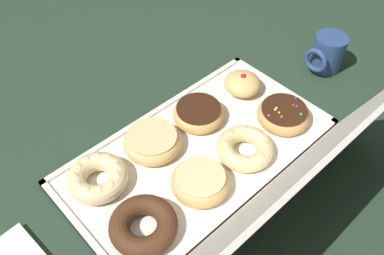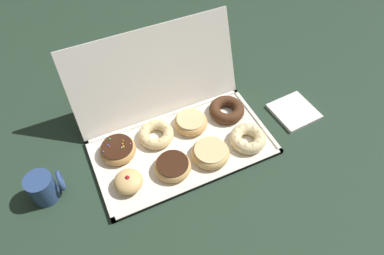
{
  "view_description": "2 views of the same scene",
  "coord_description": "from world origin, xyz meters",
  "px_view_note": "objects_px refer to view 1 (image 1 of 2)",
  "views": [
    {
      "loc": [
        0.37,
        0.38,
        0.66
      ],
      "look_at": [
        -0.02,
        -0.04,
        0.03
      ],
      "focal_mm": 38.27,
      "sensor_mm": 36.0,
      "label": 1
    },
    {
      "loc": [
        -0.25,
        -0.6,
        0.91
      ],
      "look_at": [
        0.05,
        0.03,
        0.05
      ],
      "focal_mm": 32.66,
      "sensor_mm": 36.0,
      "label": 2
    }
  ],
  "objects_px": {
    "sprinkle_donut_4": "(283,114)",
    "cruller_donut_5": "(245,148)",
    "glazed_ring_donut_2": "(153,141)",
    "coffee_mug": "(327,53)",
    "cruller_donut_3": "(97,177)",
    "chocolate_frosted_donut_1": "(198,113)",
    "donut_box": "(198,152)",
    "glazed_ring_donut_6": "(200,181)",
    "jelly_filled_donut_0": "(242,83)",
    "chocolate_cake_ring_donut_7": "(143,225)"
  },
  "relations": [
    {
      "from": "glazed_ring_donut_2",
      "to": "glazed_ring_donut_6",
      "type": "distance_m",
      "value": 0.14
    },
    {
      "from": "cruller_donut_5",
      "to": "glazed_ring_donut_2",
      "type": "bearing_deg",
      "value": -47.99
    },
    {
      "from": "cruller_donut_3",
      "to": "chocolate_cake_ring_donut_7",
      "type": "xyz_separation_m",
      "value": [
        -0.0,
        0.14,
        -0.0
      ]
    },
    {
      "from": "sprinkle_donut_4",
      "to": "glazed_ring_donut_6",
      "type": "height_order",
      "value": "sprinkle_donut_4"
    },
    {
      "from": "glazed_ring_donut_2",
      "to": "sprinkle_donut_4",
      "type": "xyz_separation_m",
      "value": [
        -0.25,
        0.13,
        -0.0
      ]
    },
    {
      "from": "cruller_donut_5",
      "to": "chocolate_cake_ring_donut_7",
      "type": "xyz_separation_m",
      "value": [
        0.26,
        -0.0,
        0.0
      ]
    },
    {
      "from": "jelly_filled_donut_0",
      "to": "chocolate_frosted_donut_1",
      "type": "distance_m",
      "value": 0.14
    },
    {
      "from": "donut_box",
      "to": "glazed_ring_donut_2",
      "type": "xyz_separation_m",
      "value": [
        0.06,
        -0.07,
        0.02
      ]
    },
    {
      "from": "donut_box",
      "to": "glazed_ring_donut_2",
      "type": "relative_size",
      "value": 4.7
    },
    {
      "from": "sprinkle_donut_4",
      "to": "glazed_ring_donut_6",
      "type": "distance_m",
      "value": 0.25
    },
    {
      "from": "cruller_donut_3",
      "to": "glazed_ring_donut_6",
      "type": "relative_size",
      "value": 1.04
    },
    {
      "from": "chocolate_frosted_donut_1",
      "to": "glazed_ring_donut_6",
      "type": "height_order",
      "value": "glazed_ring_donut_6"
    },
    {
      "from": "donut_box",
      "to": "chocolate_cake_ring_donut_7",
      "type": "bearing_deg",
      "value": 19.26
    },
    {
      "from": "donut_box",
      "to": "cruller_donut_5",
      "type": "relative_size",
      "value": 4.87
    },
    {
      "from": "sprinkle_donut_4",
      "to": "donut_box",
      "type": "bearing_deg",
      "value": -18.51
    },
    {
      "from": "donut_box",
      "to": "chocolate_cake_ring_donut_7",
      "type": "height_order",
      "value": "chocolate_cake_ring_donut_7"
    },
    {
      "from": "glazed_ring_donut_6",
      "to": "coffee_mug",
      "type": "bearing_deg",
      "value": -173.47
    },
    {
      "from": "donut_box",
      "to": "chocolate_cake_ring_donut_7",
      "type": "relative_size",
      "value": 4.64
    },
    {
      "from": "chocolate_frosted_donut_1",
      "to": "glazed_ring_donut_2",
      "type": "relative_size",
      "value": 0.93
    },
    {
      "from": "sprinkle_donut_4",
      "to": "cruller_donut_5",
      "type": "bearing_deg",
      "value": 2.7
    },
    {
      "from": "glazed_ring_donut_2",
      "to": "cruller_donut_5",
      "type": "height_order",
      "value": "same"
    },
    {
      "from": "glazed_ring_donut_2",
      "to": "cruller_donut_3",
      "type": "relative_size",
      "value": 1.03
    },
    {
      "from": "sprinkle_donut_4",
      "to": "coffee_mug",
      "type": "xyz_separation_m",
      "value": [
        -0.23,
        -0.05,
        0.02
      ]
    },
    {
      "from": "cruller_donut_3",
      "to": "cruller_donut_5",
      "type": "distance_m",
      "value": 0.29
    },
    {
      "from": "cruller_donut_3",
      "to": "donut_box",
      "type": "bearing_deg",
      "value": 160.37
    },
    {
      "from": "chocolate_cake_ring_donut_7",
      "to": "coffee_mug",
      "type": "xyz_separation_m",
      "value": [
        -0.61,
        -0.05,
        0.02
      ]
    },
    {
      "from": "chocolate_frosted_donut_1",
      "to": "cruller_donut_3",
      "type": "xyz_separation_m",
      "value": [
        0.26,
        -0.01,
        0.0
      ]
    },
    {
      "from": "cruller_donut_3",
      "to": "cruller_donut_5",
      "type": "xyz_separation_m",
      "value": [
        -0.26,
        0.14,
        -0.0
      ]
    },
    {
      "from": "glazed_ring_donut_2",
      "to": "sprinkle_donut_4",
      "type": "relative_size",
      "value": 1.05
    },
    {
      "from": "chocolate_frosted_donut_1",
      "to": "chocolate_cake_ring_donut_7",
      "type": "bearing_deg",
      "value": 27.18
    },
    {
      "from": "donut_box",
      "to": "chocolate_frosted_donut_1",
      "type": "bearing_deg",
      "value": -134.25
    },
    {
      "from": "donut_box",
      "to": "sprinkle_donut_4",
      "type": "relative_size",
      "value": 4.92
    },
    {
      "from": "cruller_donut_5",
      "to": "donut_box",
      "type": "bearing_deg",
      "value": -48.28
    },
    {
      "from": "glazed_ring_donut_2",
      "to": "sprinkle_donut_4",
      "type": "height_order",
      "value": "sprinkle_donut_4"
    },
    {
      "from": "cruller_donut_3",
      "to": "glazed_ring_donut_2",
      "type": "bearing_deg",
      "value": 179.51
    },
    {
      "from": "jelly_filled_donut_0",
      "to": "cruller_donut_5",
      "type": "bearing_deg",
      "value": 43.89
    },
    {
      "from": "sprinkle_donut_4",
      "to": "chocolate_frosted_donut_1",
      "type": "bearing_deg",
      "value": -44.4
    },
    {
      "from": "chocolate_frosted_donut_1",
      "to": "coffee_mug",
      "type": "height_order",
      "value": "coffee_mug"
    },
    {
      "from": "chocolate_frosted_donut_1",
      "to": "sprinkle_donut_4",
      "type": "relative_size",
      "value": 0.98
    },
    {
      "from": "jelly_filled_donut_0",
      "to": "glazed_ring_donut_2",
      "type": "distance_m",
      "value": 0.26
    },
    {
      "from": "jelly_filled_donut_0",
      "to": "cruller_donut_5",
      "type": "distance_m",
      "value": 0.19
    },
    {
      "from": "glazed_ring_donut_2",
      "to": "cruller_donut_5",
      "type": "distance_m",
      "value": 0.19
    },
    {
      "from": "jelly_filled_donut_0",
      "to": "chocolate_frosted_donut_1",
      "type": "xyz_separation_m",
      "value": [
        0.14,
        -0.0,
        -0.0
      ]
    },
    {
      "from": "chocolate_frosted_donut_1",
      "to": "coffee_mug",
      "type": "xyz_separation_m",
      "value": [
        -0.36,
        0.08,
        0.02
      ]
    },
    {
      "from": "glazed_ring_donut_2",
      "to": "donut_box",
      "type": "bearing_deg",
      "value": 132.31
    },
    {
      "from": "cruller_donut_5",
      "to": "cruller_donut_3",
      "type": "bearing_deg",
      "value": -28.52
    },
    {
      "from": "sprinkle_donut_4",
      "to": "chocolate_cake_ring_donut_7",
      "type": "distance_m",
      "value": 0.39
    },
    {
      "from": "cruller_donut_5",
      "to": "glazed_ring_donut_6",
      "type": "height_order",
      "value": "glazed_ring_donut_6"
    },
    {
      "from": "glazed_ring_donut_2",
      "to": "glazed_ring_donut_6",
      "type": "height_order",
      "value": "same"
    },
    {
      "from": "chocolate_frosted_donut_1",
      "to": "chocolate_cake_ring_donut_7",
      "type": "distance_m",
      "value": 0.29
    }
  ]
}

